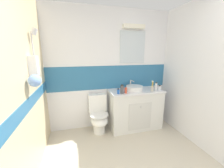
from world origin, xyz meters
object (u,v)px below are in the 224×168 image
at_px(toilet, 99,115).
at_px(deodorant_spray_can, 156,87).
at_px(soap_dispenser, 126,90).
at_px(mouthwash_bottle, 122,89).
at_px(lotion_bottle_short, 160,88).
at_px(perfume_flask_small, 118,91).
at_px(toothbrush_cup, 152,88).
at_px(sink_basin, 134,88).

distance_m(toilet, deodorant_spray_can, 1.32).
distance_m(soap_dispenser, mouthwash_bottle, 0.08).
height_order(toilet, mouthwash_bottle, mouthwash_bottle).
height_order(lotion_bottle_short, perfume_flask_small, lotion_bottle_short).
bearing_deg(deodorant_spray_can, lotion_bottle_short, 3.19).
xyz_separation_m(toilet, deodorant_spray_can, (1.18, -0.17, 0.57)).
relative_size(toilet, toothbrush_cup, 3.59).
relative_size(toilet, deodorant_spray_can, 4.45).
bearing_deg(sink_basin, mouthwash_bottle, -153.34).
distance_m(toilet, mouthwash_bottle, 0.74).
bearing_deg(deodorant_spray_can, toothbrush_cup, -168.01).
height_order(toothbrush_cup, soap_dispenser, toothbrush_cup).
height_order(toilet, perfume_flask_small, perfume_flask_small).
height_order(sink_basin, toothbrush_cup, toothbrush_cup).
bearing_deg(mouthwash_bottle, deodorant_spray_can, 0.43).
distance_m(perfume_flask_small, deodorant_spray_can, 0.82).
relative_size(lotion_bottle_short, deodorant_spray_can, 0.64).
bearing_deg(toilet, deodorant_spray_can, -8.01).
bearing_deg(mouthwash_bottle, perfume_flask_small, -170.27).
xyz_separation_m(toothbrush_cup, mouthwash_bottle, (-0.64, 0.02, 0.02)).
distance_m(sink_basin, mouthwash_bottle, 0.37).
relative_size(sink_basin, perfume_flask_small, 3.63).
relative_size(toilet, mouthwash_bottle, 4.55).
distance_m(toilet, toothbrush_cup, 1.22).
distance_m(sink_basin, deodorant_spray_can, 0.45).
height_order(toothbrush_cup, lotion_bottle_short, toothbrush_cup).
bearing_deg(toilet, sink_basin, -0.55).
relative_size(sink_basin, lotion_bottle_short, 3.51).
xyz_separation_m(toothbrush_cup, lotion_bottle_short, (0.19, 0.03, -0.01)).
relative_size(toilet, lotion_bottle_short, 6.98).
relative_size(toothbrush_cup, lotion_bottle_short, 1.94).
distance_m(sink_basin, toilet, 0.93).
relative_size(perfume_flask_small, mouthwash_bottle, 0.63).
xyz_separation_m(lotion_bottle_short, deodorant_spray_can, (-0.09, -0.00, 0.03)).
bearing_deg(sink_basin, toilet, 179.45).
xyz_separation_m(lotion_bottle_short, perfume_flask_small, (-0.91, -0.02, 0.00)).
relative_size(soap_dispenser, perfume_flask_small, 1.41).
xyz_separation_m(sink_basin, perfume_flask_small, (-0.41, -0.18, 0.00)).
bearing_deg(sink_basin, deodorant_spray_can, -20.96).
relative_size(sink_basin, mouthwash_bottle, 2.29).
bearing_deg(lotion_bottle_short, soap_dispenser, -179.41).
bearing_deg(perfume_flask_small, lotion_bottle_short, 1.53).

